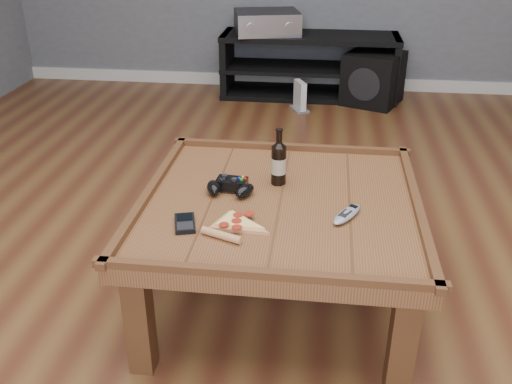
# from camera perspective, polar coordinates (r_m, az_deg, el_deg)

# --- Properties ---
(ground) EXTENTS (6.00, 6.00, 0.00)m
(ground) POSITION_cam_1_polar(r_m,az_deg,el_deg) (2.31, 2.24, -10.76)
(ground) COLOR #4E2716
(ground) RESTS_ON ground
(baseboard) EXTENTS (5.00, 0.02, 0.10)m
(baseboard) POSITION_cam_1_polar(r_m,az_deg,el_deg) (5.01, 5.34, 10.91)
(baseboard) COLOR silver
(baseboard) RESTS_ON ground
(coffee_table) EXTENTS (1.03, 1.03, 0.48)m
(coffee_table) POSITION_cam_1_polar(r_m,az_deg,el_deg) (2.10, 2.42, -2.26)
(coffee_table) COLOR #592E19
(coffee_table) RESTS_ON ground
(media_console) EXTENTS (1.40, 0.45, 0.50)m
(media_console) POSITION_cam_1_polar(r_m,az_deg,el_deg) (4.73, 5.32, 12.41)
(media_console) COLOR black
(media_console) RESTS_ON ground
(beer_bottle) EXTENTS (0.06, 0.06, 0.22)m
(beer_bottle) POSITION_cam_1_polar(r_m,az_deg,el_deg) (2.16, 2.29, 3.02)
(beer_bottle) COLOR black
(beer_bottle) RESTS_ON coffee_table
(game_controller) EXTENTS (0.20, 0.14, 0.05)m
(game_controller) POSITION_cam_1_polar(r_m,az_deg,el_deg) (2.11, -2.60, 0.54)
(game_controller) COLOR black
(game_controller) RESTS_ON coffee_table
(pizza_slice) EXTENTS (0.24, 0.30, 0.03)m
(pizza_slice) POSITION_cam_1_polar(r_m,az_deg,el_deg) (1.89, -2.18, -3.33)
(pizza_slice) COLOR tan
(pizza_slice) RESTS_ON coffee_table
(smartphone) EXTENTS (0.10, 0.14, 0.02)m
(smartphone) POSITION_cam_1_polar(r_m,az_deg,el_deg) (1.92, -7.13, -3.11)
(smartphone) COLOR black
(smartphone) RESTS_ON coffee_table
(remote_control) EXTENTS (0.13, 0.17, 0.02)m
(remote_control) POSITION_cam_1_polar(r_m,az_deg,el_deg) (1.98, 9.07, -2.20)
(remote_control) COLOR gray
(remote_control) RESTS_ON coffee_table
(av_receiver) EXTENTS (0.57, 0.51, 0.17)m
(av_receiver) POSITION_cam_1_polar(r_m,az_deg,el_deg) (4.67, 1.11, 16.61)
(av_receiver) COLOR black
(av_receiver) RESTS_ON media_console
(subwoofer) EXTENTS (0.52, 0.52, 0.40)m
(subwoofer) POSITION_cam_1_polar(r_m,az_deg,el_deg) (4.63, 11.62, 11.07)
(subwoofer) COLOR black
(subwoofer) RESTS_ON ground
(game_console) EXTENTS (0.16, 0.20, 0.23)m
(game_console) POSITION_cam_1_polar(r_m,az_deg,el_deg) (4.40, 4.40, 9.43)
(game_console) COLOR slate
(game_console) RESTS_ON ground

